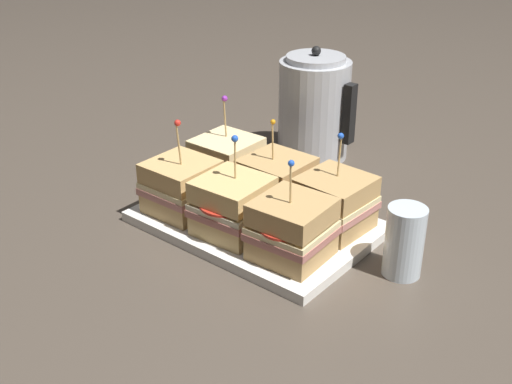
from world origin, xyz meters
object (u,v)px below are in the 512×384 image
at_px(serving_platter, 256,222).
at_px(sandwich_back_right, 335,203).
at_px(sandwich_front_left, 182,186).
at_px(sandwich_back_center, 276,183).
at_px(sandwich_front_center, 233,206).
at_px(drinking_glass, 404,242).
at_px(sandwich_back_left, 227,163).
at_px(kettle_steel, 314,108).
at_px(sandwich_front_right, 292,230).

height_order(serving_platter, sandwich_back_right, sandwich_back_right).
relative_size(sandwich_front_left, sandwich_back_center, 1.05).
distance_m(sandwich_front_left, sandwich_back_center, 0.17).
height_order(sandwich_front_center, drinking_glass, sandwich_front_center).
bearing_deg(sandwich_front_center, drinking_glass, 19.17).
height_order(sandwich_back_left, kettle_steel, kettle_steel).
bearing_deg(sandwich_front_left, sandwich_back_right, 26.18).
bearing_deg(sandwich_front_right, drinking_glass, 32.19).
xyz_separation_m(kettle_steel, drinking_glass, (0.38, -0.30, -0.05)).
xyz_separation_m(serving_platter, sandwich_back_left, (-0.13, 0.06, 0.06)).
bearing_deg(kettle_steel, sandwich_front_right, -59.47).
xyz_separation_m(sandwich_front_center, sandwich_back_center, (-0.00, 0.12, -0.00)).
distance_m(serving_platter, sandwich_front_center, 0.08).
bearing_deg(drinking_glass, kettle_steel, 141.86).
height_order(serving_platter, sandwich_front_right, sandwich_front_right).
relative_size(sandwich_front_left, sandwich_front_center, 1.02).
distance_m(serving_platter, sandwich_front_right, 0.15).
bearing_deg(sandwich_front_center, sandwich_back_center, 90.40).
bearing_deg(sandwich_front_center, serving_platter, 90.19).
xyz_separation_m(sandwich_front_center, sandwich_back_left, (-0.13, 0.13, -0.00)).
xyz_separation_m(sandwich_front_right, drinking_glass, (0.15, 0.09, -0.01)).
bearing_deg(sandwich_front_center, sandwich_front_right, 0.45).
bearing_deg(sandwich_front_center, sandwich_back_left, 135.12).
relative_size(sandwich_front_center, sandwich_back_right, 1.02).
xyz_separation_m(sandwich_back_left, sandwich_back_center, (0.12, -0.00, -0.00)).
distance_m(sandwich_front_right, kettle_steel, 0.45).
xyz_separation_m(sandwich_front_left, sandwich_front_right, (0.25, -0.00, 0.00)).
height_order(sandwich_front_center, sandwich_back_right, sandwich_front_center).
relative_size(sandwich_front_left, sandwich_back_left, 0.99).
distance_m(sandwich_front_center, sandwich_front_right, 0.12).
height_order(serving_platter, sandwich_front_center, sandwich_front_center).
relative_size(sandwich_back_center, sandwich_back_right, 0.99).
bearing_deg(sandwich_front_right, kettle_steel, 120.53).
xyz_separation_m(serving_platter, sandwich_front_center, (0.00, -0.06, 0.06)).
height_order(serving_platter, drinking_glass, drinking_glass).
height_order(sandwich_front_right, sandwich_back_center, same).
relative_size(sandwich_back_right, kettle_steel, 0.70).
bearing_deg(sandwich_back_center, kettle_steel, 111.51).
bearing_deg(sandwich_back_left, drinking_glass, -4.50).
relative_size(serving_platter, sandwich_front_left, 2.28).
xyz_separation_m(sandwich_front_left, sandwich_back_center, (0.12, 0.12, -0.00)).
height_order(sandwich_front_right, kettle_steel, kettle_steel).
bearing_deg(sandwich_front_center, sandwich_front_left, 179.55).
distance_m(sandwich_front_center, sandwich_back_left, 0.18).
relative_size(serving_platter, sandwich_front_center, 2.32).
relative_size(sandwich_front_left, sandwich_back_right, 1.04).
bearing_deg(sandwich_back_center, sandwich_front_left, -135.57).
relative_size(sandwich_back_left, drinking_glass, 1.55).
distance_m(sandwich_front_center, drinking_glass, 0.29).
height_order(sandwich_back_left, drinking_glass, sandwich_back_left).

